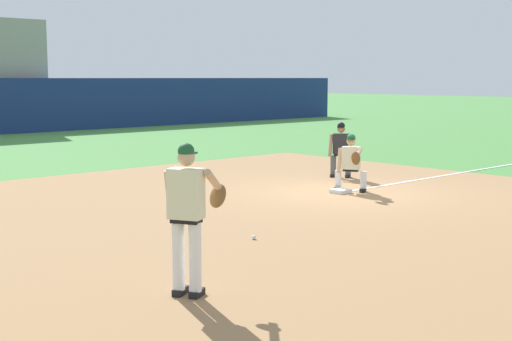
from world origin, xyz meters
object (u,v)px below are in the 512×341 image
first_base_bag (341,191)px  first_baseman (351,160)px  umpire (341,148)px  baseball (254,237)px  pitcher (189,210)px

first_base_bag → first_baseman: (0.32, -0.04, 0.69)m
umpire → baseball: bearing=-149.9°
baseball → first_baseman: 5.43m
first_base_bag → pitcher: pitcher is taller
first_base_bag → umpire: bearing=40.7°
baseball → pitcher: size_ratio=0.04×
first_baseman → umpire: size_ratio=0.92×
umpire → pitcher: bearing=-149.0°
first_base_bag → umpire: (1.99, 1.71, 0.75)m
first_base_bag → first_baseman: first_baseman is taller
umpire → first_base_bag: bearing=-139.3°
first_base_bag → baseball: size_ratio=5.14×
pitcher → first_baseman: size_ratio=1.39×
first_base_bag → first_baseman: 0.76m
pitcher → first_baseman: pitcher is taller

